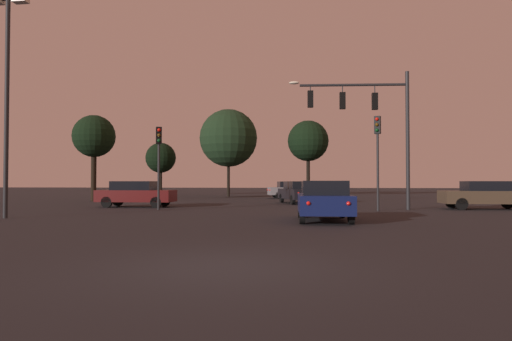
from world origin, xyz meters
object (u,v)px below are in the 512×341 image
(tree_behind_sign, at_px, (94,137))
(tree_left_far, at_px, (161,158))
(car_nearside_lane, at_px, (324,200))
(car_crossing_right, at_px, (486,195))
(car_crossing_left, at_px, (136,194))
(car_far_lane, at_px, (298,192))
(tree_right_cluster, at_px, (308,141))
(tree_center_horizon, at_px, (229,138))
(traffic_light_corner_right, at_px, (378,144))
(car_parked_lot, at_px, (293,190))
(traffic_signal_mast_arm, at_px, (371,114))
(parking_lot_lamp_post, at_px, (7,81))
(traffic_light_corner_left, at_px, (159,151))

(tree_behind_sign, distance_m, tree_left_far, 16.39)
(car_nearside_lane, relative_size, car_crossing_right, 0.96)
(car_crossing_left, relative_size, car_crossing_right, 0.97)
(car_crossing_right, relative_size, car_far_lane, 0.95)
(tree_right_cluster, bearing_deg, car_nearside_lane, -88.11)
(tree_center_horizon, bearing_deg, traffic_light_corner_right, -61.82)
(tree_right_cluster, bearing_deg, car_parked_lot, -102.20)
(car_crossing_left, xyz_separation_m, tree_right_cluster, (9.78, 21.58, 4.89))
(traffic_signal_mast_arm, bearing_deg, tree_right_cluster, 99.20)
(car_parked_lot, bearing_deg, car_crossing_left, -118.54)
(car_parked_lot, xyz_separation_m, tree_behind_sign, (-14.76, -8.39, 4.12))
(parking_lot_lamp_post, xyz_separation_m, tree_behind_sign, (-4.20, 15.84, -0.70))
(parking_lot_lamp_post, bearing_deg, traffic_light_corner_left, 55.08)
(car_parked_lot, xyz_separation_m, tree_right_cluster, (1.29, 5.97, 4.89))
(car_parked_lot, height_order, tree_left_far, tree_left_far)
(car_crossing_left, height_order, tree_center_horizon, tree_center_horizon)
(traffic_light_corner_right, bearing_deg, car_crossing_left, 171.55)
(traffic_signal_mast_arm, distance_m, car_far_lane, 8.90)
(car_crossing_right, relative_size, parking_lot_lamp_post, 0.51)
(parking_lot_lamp_post, height_order, tree_behind_sign, parking_lot_lamp_post)
(traffic_signal_mast_arm, bearing_deg, car_nearside_lane, -109.58)
(car_crossing_left, relative_size, car_parked_lot, 0.94)
(traffic_signal_mast_arm, distance_m, traffic_light_corner_right, 2.10)
(traffic_signal_mast_arm, distance_m, traffic_light_corner_left, 11.46)
(car_far_lane, relative_size, tree_left_far, 0.84)
(car_far_lane, xyz_separation_m, tree_center_horizon, (-7.59, 14.32, 5.16))
(tree_right_cluster, bearing_deg, traffic_light_corner_left, -107.42)
(car_nearside_lane, bearing_deg, traffic_light_corner_right, 65.46)
(car_nearside_lane, height_order, tree_right_cluster, tree_right_cluster)
(car_crossing_left, relative_size, tree_left_far, 0.77)
(parking_lot_lamp_post, bearing_deg, tree_right_cluster, 68.58)
(car_crossing_right, height_order, parking_lot_lamp_post, parking_lot_lamp_post)
(traffic_light_corner_right, relative_size, car_nearside_lane, 1.08)
(car_far_lane, height_order, car_parked_lot, same)
(car_nearside_lane, relative_size, car_far_lane, 0.91)
(traffic_light_corner_left, height_order, tree_behind_sign, tree_behind_sign)
(parking_lot_lamp_post, xyz_separation_m, tree_right_cluster, (11.85, 30.20, 0.06))
(traffic_signal_mast_arm, bearing_deg, traffic_light_corner_right, -80.82)
(car_parked_lot, bearing_deg, traffic_light_corner_right, -73.83)
(traffic_light_corner_left, relative_size, car_crossing_left, 0.97)
(tree_left_far, height_order, tree_right_cluster, tree_right_cluster)
(car_far_lane, relative_size, tree_center_horizon, 0.55)
(traffic_light_corner_left, xyz_separation_m, tree_right_cluster, (7.54, 24.03, 2.57))
(car_crossing_left, bearing_deg, tree_center_horizon, 85.10)
(traffic_light_corner_left, distance_m, tree_left_far, 27.53)
(car_nearside_lane, xyz_separation_m, tree_center_horizon, (-9.04, 28.39, 5.16))
(traffic_light_corner_right, distance_m, tree_left_far, 32.65)
(traffic_light_corner_left, distance_m, parking_lot_lamp_post, 7.93)
(car_nearside_lane, distance_m, tree_left_far, 36.42)
(car_crossing_left, bearing_deg, car_far_lane, 32.00)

